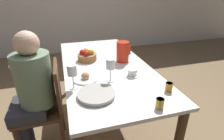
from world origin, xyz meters
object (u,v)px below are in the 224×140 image
(serving_tray, at_px, (96,94))
(person_seated, at_px, (32,88))
(red_pitcher, at_px, (123,52))
(jam_jar_red, at_px, (169,87))
(wine_glass_water, at_px, (72,71))
(teacup_across, at_px, (124,50))
(chair_person_side, at_px, (46,106))
(teacup_near_person, at_px, (132,73))
(bread_plate, at_px, (86,78))
(fruit_bowl, at_px, (87,56))
(jam_jar_amber, at_px, (160,103))
(wine_glass_juice, at_px, (110,65))

(serving_tray, bearing_deg, person_seated, 145.49)
(red_pitcher, bearing_deg, jam_jar_red, -78.33)
(wine_glass_water, distance_m, teacup_across, 0.99)
(chair_person_side, distance_m, red_pitcher, 0.93)
(jam_jar_red, bearing_deg, teacup_near_person, 118.50)
(person_seated, xyz_separation_m, bread_plate, (0.45, -0.06, 0.06))
(wine_glass_water, height_order, bread_plate, wine_glass_water)
(teacup_across, height_order, serving_tray, teacup_across)
(red_pitcher, height_order, fruit_bowl, red_pitcher)
(serving_tray, xyz_separation_m, jam_jar_amber, (0.38, -0.25, 0.02))
(person_seated, xyz_separation_m, wine_glass_juice, (0.66, -0.14, 0.19))
(jam_jar_amber, bearing_deg, wine_glass_water, 141.38)
(teacup_near_person, relative_size, serving_tray, 0.46)
(teacup_near_person, xyz_separation_m, teacup_across, (0.15, 0.64, 0.00))
(chair_person_side, xyz_separation_m, fruit_bowl, (0.46, 0.36, 0.32))
(jam_jar_amber, bearing_deg, teacup_near_person, 89.59)
(chair_person_side, xyz_separation_m, teacup_near_person, (0.79, -0.14, 0.30))
(wine_glass_juice, bearing_deg, chair_person_side, 162.93)
(chair_person_side, xyz_separation_m, jam_jar_red, (0.96, -0.46, 0.31))
(wine_glass_water, height_order, teacup_across, wine_glass_water)
(red_pitcher, relative_size, bread_plate, 1.01)
(wine_glass_juice, xyz_separation_m, jam_jar_red, (0.39, -0.28, -0.11))
(person_seated, relative_size, red_pitcher, 5.47)
(chair_person_side, height_order, red_pitcher, red_pitcher)
(person_seated, distance_m, teacup_near_person, 0.88)
(red_pitcher, bearing_deg, wine_glass_juice, -122.20)
(person_seated, relative_size, serving_tray, 4.26)
(wine_glass_juice, bearing_deg, teacup_across, 61.56)
(serving_tray, bearing_deg, wine_glass_water, 132.14)
(chair_person_side, relative_size, teacup_across, 6.88)
(person_seated, height_order, fruit_bowl, person_seated)
(wine_glass_water, bearing_deg, jam_jar_red, -19.63)
(teacup_near_person, bearing_deg, chair_person_side, 170.27)
(wine_glass_juice, xyz_separation_m, fruit_bowl, (-0.12, 0.54, -0.10))
(red_pitcher, bearing_deg, person_seated, -164.35)
(teacup_near_person, height_order, bread_plate, bread_plate)
(chair_person_side, xyz_separation_m, jam_jar_amber, (0.78, -0.63, 0.31))
(teacup_across, bearing_deg, chair_person_side, -151.77)
(wine_glass_water, distance_m, fruit_bowl, 0.61)
(teacup_near_person, relative_size, jam_jar_red, 1.88)
(wine_glass_juice, distance_m, serving_tray, 0.29)
(person_seated, bearing_deg, teacup_near_person, -96.72)
(wine_glass_water, bearing_deg, fruit_bowl, 70.72)
(fruit_bowl, bearing_deg, jam_jar_red, -58.28)
(wine_glass_juice, height_order, teacup_near_person, wine_glass_juice)
(chair_person_side, distance_m, person_seated, 0.24)
(wine_glass_water, bearing_deg, teacup_near_person, 7.54)
(bread_plate, bearing_deg, serving_tray, -82.33)
(person_seated, height_order, teacup_across, person_seated)
(bread_plate, height_order, jam_jar_amber, bread_plate)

